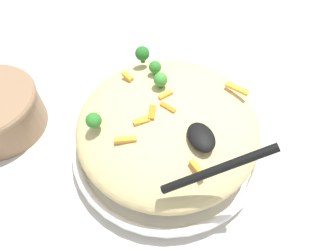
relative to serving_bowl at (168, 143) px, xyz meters
name	(u,v)px	position (x,y,z in m)	size (l,w,h in m)	color
ground_plane	(168,148)	(0.00, 0.00, -0.02)	(2.40, 2.40, 0.00)	beige
serving_bowl	(168,143)	(0.00, 0.00, 0.00)	(0.36, 0.36, 0.04)	white
pasta_mound	(168,125)	(0.00, 0.00, 0.06)	(0.32, 0.32, 0.10)	#D1BA7A
carrot_piece_0	(167,110)	(0.00, 0.00, 0.11)	(0.03, 0.01, 0.01)	orange
carrot_piece_1	(195,170)	(-0.12, 0.00, 0.10)	(0.03, 0.01, 0.01)	orange
carrot_piece_2	(152,112)	(0.00, 0.03, 0.11)	(0.03, 0.01, 0.01)	orange
carrot_piece_3	(166,95)	(0.03, -0.01, 0.11)	(0.02, 0.01, 0.01)	orange
carrot_piece_4	(126,140)	(-0.03, 0.08, 0.10)	(0.03, 0.01, 0.01)	orange
carrot_piece_5	(128,76)	(0.10, 0.04, 0.10)	(0.02, 0.01, 0.01)	orange
carrot_piece_6	(142,121)	(-0.01, 0.05, 0.11)	(0.03, 0.01, 0.01)	orange
carrot_piece_7	(239,91)	(0.00, -0.13, 0.10)	(0.04, 0.01, 0.01)	orange
broccoli_floret_0	(155,67)	(0.09, -0.01, 0.12)	(0.02, 0.02, 0.03)	#296820
broccoli_floret_1	(160,80)	(0.05, -0.01, 0.12)	(0.02, 0.02, 0.03)	#377928
broccoli_floret_2	(94,121)	(0.01, 0.12, 0.11)	(0.03, 0.03, 0.03)	#296820
broccoli_floret_3	(140,54)	(0.13, 0.00, 0.12)	(0.03, 0.03, 0.03)	#205B1C
serving_spoon	(207,148)	(-0.10, -0.02, 0.12)	(0.12, 0.15, 0.08)	black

